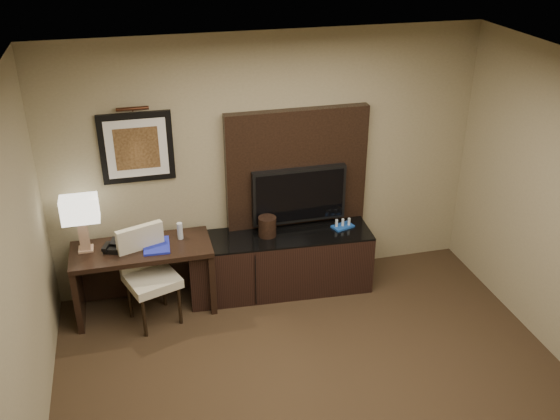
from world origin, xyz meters
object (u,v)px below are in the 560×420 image
object	(u,v)px
desk_chair	(152,279)
water_bottle	(180,231)
desk	(145,279)
desk_phone	(115,246)
ice_bucket	(267,226)
tv	(299,195)
table_lamp	(82,224)
credenza	(280,262)
minibar_tray	(343,224)

from	to	relation	value
desk_chair	water_bottle	size ratio (longest dim) A/B	5.60
desk	desk_phone	xyz separation A→B (m)	(-0.25, 0.00, 0.41)
ice_bucket	desk_chair	bearing A→B (deg)	-167.49
tv	desk_chair	xyz separation A→B (m)	(-1.60, -0.41, -0.53)
ice_bucket	table_lamp	bearing A→B (deg)	179.08
credenza	ice_bucket	distance (m)	0.45
table_lamp	minibar_tray	xyz separation A→B (m)	(2.63, -0.06, -0.31)
table_lamp	minibar_tray	world-z (taller)	table_lamp
desk	tv	distance (m)	1.80
credenza	minibar_tray	xyz separation A→B (m)	(0.69, 0.00, 0.37)
desk_chair	desk_phone	distance (m)	0.48
desk	minibar_tray	world-z (taller)	minibar_tray
table_lamp	desk_phone	bearing A→B (deg)	-16.14
table_lamp	ice_bucket	distance (m)	1.83
desk_chair	minibar_tray	size ratio (longest dim) A/B	4.31
desk	desk_phone	distance (m)	0.48
desk	table_lamp	world-z (taller)	table_lamp
water_bottle	table_lamp	bearing A→B (deg)	-179.93
desk	table_lamp	bearing A→B (deg)	170.98
credenza	water_bottle	xyz separation A→B (m)	(-1.02, 0.06, 0.49)
desk	ice_bucket	bearing A→B (deg)	2.31
water_bottle	ice_bucket	size ratio (longest dim) A/B	0.83
desk	water_bottle	bearing A→B (deg)	11.83
minibar_tray	credenza	bearing A→B (deg)	-179.74
tv	desk	bearing A→B (deg)	-173.50
water_bottle	minibar_tray	bearing A→B (deg)	-1.88
desk_phone	tv	bearing A→B (deg)	25.21
desk_chair	table_lamp	size ratio (longest dim) A/B	1.71
desk_chair	desk_phone	size ratio (longest dim) A/B	5.28
credenza	desk_phone	size ratio (longest dim) A/B	10.44
credenza	desk_phone	xyz separation A→B (m)	(-1.66, -0.02, 0.45)
credenza	table_lamp	xyz separation A→B (m)	(-1.94, 0.06, 0.68)
credenza	water_bottle	size ratio (longest dim) A/B	11.08
table_lamp	desk_phone	xyz separation A→B (m)	(0.28, -0.08, -0.24)
desk_chair	water_bottle	bearing A→B (deg)	23.04
desk_phone	ice_bucket	bearing A→B (deg)	21.50
table_lamp	desk_phone	distance (m)	0.37
table_lamp	ice_bucket	xyz separation A→B (m)	(1.81, -0.03, -0.25)
desk_chair	minibar_tray	bearing A→B (deg)	-12.65
credenza	table_lamp	distance (m)	2.06
table_lamp	ice_bucket	bearing A→B (deg)	-0.92
desk	minibar_tray	bearing A→B (deg)	0.69
tv	ice_bucket	world-z (taller)	tv
tv	table_lamp	size ratio (longest dim) A/B	1.76
desk_phone	minibar_tray	world-z (taller)	desk_phone
desk	ice_bucket	world-z (taller)	ice_bucket
desk	credenza	size ratio (longest dim) A/B	0.71
desk_chair	minibar_tray	world-z (taller)	desk_chair
tv	minibar_tray	bearing A→B (deg)	-20.23
tv	ice_bucket	size ratio (longest dim) A/B	4.78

